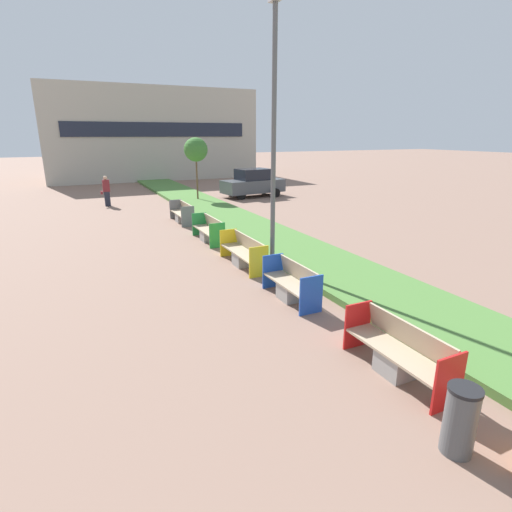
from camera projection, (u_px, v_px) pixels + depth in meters
planter_grass_strip at (344, 274)px, 11.88m from camera, size 2.80×120.00×0.18m
building_backdrop at (150, 134)px, 38.37m from camera, size 18.77×8.08×8.11m
bench_red_frame at (398, 355)px, 6.99m from camera, size 0.65×2.17×0.94m
bench_blue_frame at (292, 286)px, 10.19m from camera, size 0.65×1.97×0.94m
bench_yellow_frame at (244, 254)px, 12.84m from camera, size 0.65×2.46×0.94m
bench_green_frame at (209, 232)px, 15.81m from camera, size 0.65×2.22×0.94m
bench_grey_frame at (182, 215)px, 19.18m from camera, size 0.65×2.21×0.94m
litter_bin at (460, 420)px, 5.21m from camera, size 0.43×0.43×0.98m
street_lamp_post at (274, 131)px, 11.27m from camera, size 0.24×0.44×7.58m
sapling_tree_far at (196, 150)px, 24.28m from camera, size 1.45×1.45×3.90m
pedestrian_walking at (106, 191)px, 23.37m from camera, size 0.53×0.24×1.76m
parked_car_distant at (253, 183)px, 26.92m from camera, size 4.39×2.27×1.86m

